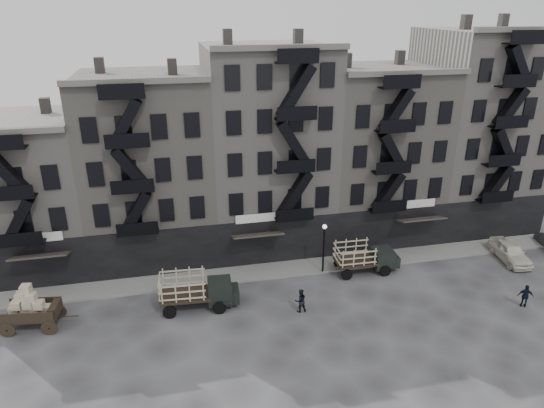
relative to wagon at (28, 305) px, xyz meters
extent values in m
plane|color=#38383A|center=(18.11, 0.01, -1.78)|extent=(140.00, 140.00, 0.00)
cube|color=slate|center=(18.11, 3.76, -1.71)|extent=(55.00, 2.50, 0.15)
cube|color=gray|center=(-1.89, 10.01, 4.22)|extent=(10.00, 10.00, 12.00)
cube|color=black|center=(-1.89, 5.06, 0.22)|extent=(10.00, 0.35, 4.00)
cube|color=#4C4744|center=(0.61, 10.01, 10.82)|extent=(0.70, 0.70, 1.20)
cube|color=gray|center=(8.11, 10.01, 5.72)|extent=(10.00, 10.00, 15.00)
cube|color=black|center=(8.11, 5.06, 0.22)|extent=(10.00, 0.35, 4.00)
cube|color=#595651|center=(8.11, 4.86, 13.42)|extent=(10.00, 0.50, 0.40)
cube|color=#4C4744|center=(5.11, 10.01, 13.82)|extent=(0.70, 0.70, 1.20)
cube|color=#4C4744|center=(10.61, 10.01, 13.82)|extent=(0.70, 0.70, 1.20)
cube|color=gray|center=(18.11, 10.01, 6.72)|extent=(10.00, 10.00, 17.00)
cube|color=black|center=(18.11, 5.06, 0.22)|extent=(10.00, 0.35, 4.00)
cube|color=#595651|center=(18.11, 4.86, 15.42)|extent=(10.00, 0.50, 0.40)
cube|color=#4C4744|center=(15.11, 10.01, 15.82)|extent=(0.70, 0.70, 1.20)
cube|color=#4C4744|center=(20.61, 10.01, 15.82)|extent=(0.70, 0.70, 1.20)
cube|color=gray|center=(28.11, 10.01, 5.72)|extent=(10.00, 10.00, 15.00)
cube|color=black|center=(28.11, 5.06, 0.22)|extent=(10.00, 0.35, 4.00)
cube|color=#595651|center=(28.11, 4.86, 13.42)|extent=(10.00, 0.50, 0.40)
cube|color=#4C4744|center=(25.11, 10.01, 13.82)|extent=(0.70, 0.70, 1.20)
cube|color=#4C4744|center=(30.61, 10.01, 13.82)|extent=(0.70, 0.70, 1.20)
cube|color=gray|center=(38.11, 10.01, 7.22)|extent=(10.00, 10.00, 18.00)
cube|color=black|center=(38.11, 5.06, 0.22)|extent=(10.00, 0.35, 4.00)
cube|color=#595651|center=(38.11, 4.86, 16.42)|extent=(10.00, 0.50, 0.40)
cube|color=#4C4744|center=(35.11, 10.01, 16.82)|extent=(0.70, 0.70, 1.20)
cube|color=#4C4744|center=(40.61, 10.01, 16.82)|extent=(0.70, 0.70, 1.20)
cylinder|color=black|center=(21.11, 2.61, 0.22)|extent=(0.14, 0.14, 4.00)
sphere|color=silver|center=(21.11, 2.61, 2.32)|extent=(0.36, 0.36, 0.36)
cube|color=black|center=(0.11, 0.01, -0.84)|extent=(3.61, 2.23, 0.19)
cylinder|color=black|center=(-1.33, -0.75, -1.26)|extent=(1.04, 0.23, 1.04)
cylinder|color=black|center=(-1.08, 1.13, -1.26)|extent=(1.04, 0.23, 1.04)
cylinder|color=black|center=(1.29, -1.10, -1.26)|extent=(1.04, 0.23, 1.04)
cylinder|color=black|center=(1.54, 0.78, -1.26)|extent=(1.04, 0.23, 1.04)
cube|color=black|center=(1.61, -0.19, -0.46)|extent=(0.67, 1.56, 0.76)
cube|color=black|center=(10.18, 0.05, -0.70)|extent=(3.63, 2.28, 0.19)
cube|color=black|center=(12.55, -0.10, -0.60)|extent=(1.77, 1.96, 1.55)
cube|color=black|center=(13.47, -0.16, -0.91)|extent=(0.92, 1.60, 0.93)
cylinder|color=black|center=(12.38, -1.12, -1.32)|extent=(0.94, 0.29, 0.93)
cylinder|color=black|center=(12.51, 0.94, -1.32)|extent=(0.94, 0.29, 0.93)
cylinder|color=black|center=(8.98, -0.90, -1.32)|extent=(0.94, 0.29, 0.93)
cylinder|color=black|center=(9.11, 1.16, -1.32)|extent=(0.94, 0.29, 0.93)
cube|color=black|center=(23.71, 2.14, -0.77)|extent=(3.34, 2.03, 0.17)
cube|color=black|center=(25.94, 2.08, -0.67)|extent=(1.60, 1.78, 1.45)
cube|color=black|center=(26.81, 2.05, -0.96)|extent=(0.82, 1.47, 0.87)
cylinder|color=black|center=(25.81, 1.12, -1.35)|extent=(0.88, 0.24, 0.87)
cylinder|color=black|center=(25.87, 3.05, -1.35)|extent=(0.88, 0.24, 0.87)
cylinder|color=black|center=(22.62, 1.21, -1.35)|extent=(0.88, 0.24, 0.87)
cylinder|color=black|center=(22.68, 3.14, -1.35)|extent=(0.88, 0.24, 0.87)
imported|color=beige|center=(37.11, 1.25, -0.99)|extent=(2.38, 4.83, 1.58)
imported|color=black|center=(17.94, -2.07, -0.91)|extent=(0.89, 0.71, 1.76)
imported|color=black|center=(33.69, -4.93, -0.91)|extent=(1.11, 0.84, 1.75)
camera|label=1|loc=(9.87, -29.56, 18.25)|focal=32.00mm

